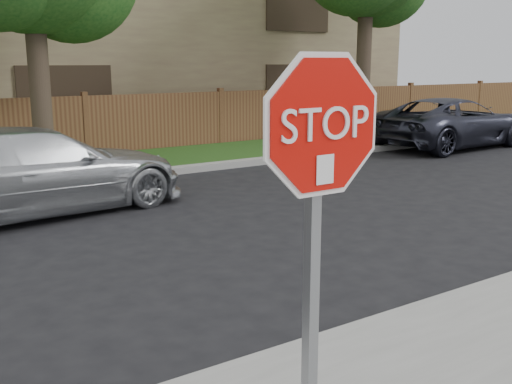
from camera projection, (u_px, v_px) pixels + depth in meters
stop_sign at (319, 187)px, 3.06m from camera, size 1.01×0.13×2.55m
sedan_right at (36, 171)px, 9.74m from camera, size 5.17×2.66×1.43m
sedan_far_right at (452, 123)px, 17.34m from camera, size 5.26×2.63×1.43m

